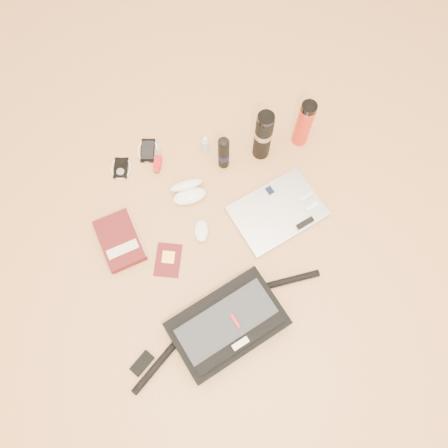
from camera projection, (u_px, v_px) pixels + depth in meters
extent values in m
plane|color=tan|center=(216.00, 253.00, 1.73)|extent=(4.00, 4.00, 0.00)
cube|color=black|center=(227.00, 325.00, 1.59)|extent=(0.46, 0.39, 0.10)
cube|color=#292C31|center=(229.00, 325.00, 1.54)|extent=(0.39, 0.31, 0.01)
cube|color=black|center=(240.00, 344.00, 1.52)|extent=(0.34, 0.18, 0.01)
cube|color=beige|center=(240.00, 344.00, 1.52)|extent=(0.07, 0.05, 0.01)
cube|color=red|center=(235.00, 321.00, 1.54)|extent=(0.03, 0.05, 0.01)
cylinder|color=black|center=(157.00, 365.00, 1.58)|extent=(0.20, 0.19, 0.03)
cylinder|color=black|center=(288.00, 281.00, 1.68)|extent=(0.25, 0.06, 0.03)
cube|color=black|center=(142.00, 363.00, 1.59)|extent=(0.09, 0.09, 0.02)
cube|color=#ACABAE|center=(277.00, 212.00, 1.78)|extent=(0.42, 0.37, 0.02)
cube|color=black|center=(270.00, 190.00, 1.79)|extent=(0.04, 0.04, 0.00)
cube|color=silver|center=(305.00, 197.00, 1.78)|extent=(0.07, 0.04, 0.01)
cube|color=white|center=(312.00, 207.00, 1.77)|extent=(0.06, 0.04, 0.01)
cube|color=black|center=(305.00, 223.00, 1.74)|extent=(0.08, 0.05, 0.01)
cube|color=#4F1114|center=(120.00, 241.00, 1.73)|extent=(0.21, 0.26, 0.04)
cube|color=beige|center=(137.00, 233.00, 1.74)|extent=(0.07, 0.20, 0.03)
cube|color=beige|center=(123.00, 249.00, 1.70)|extent=(0.13, 0.07, 0.00)
cube|color=#530E14|center=(168.00, 260.00, 1.72)|extent=(0.13, 0.15, 0.01)
cube|color=gold|center=(168.00, 257.00, 1.72)|extent=(0.06, 0.06, 0.00)
ellipsoid|color=white|center=(201.00, 231.00, 1.75)|extent=(0.07, 0.10, 0.03)
ellipsoid|color=white|center=(189.00, 196.00, 1.79)|extent=(0.15, 0.09, 0.04)
ellipsoid|color=white|center=(186.00, 185.00, 1.79)|extent=(0.15, 0.10, 0.08)
ellipsoid|color=black|center=(183.00, 198.00, 1.78)|extent=(0.04, 0.03, 0.01)
ellipsoid|color=black|center=(196.00, 194.00, 1.79)|extent=(0.04, 0.03, 0.01)
cylinder|color=black|center=(189.00, 196.00, 1.79)|extent=(0.02, 0.01, 0.00)
cube|color=black|center=(121.00, 168.00, 1.85)|extent=(0.07, 0.10, 0.01)
cylinder|color=#AEAEB1|center=(120.00, 172.00, 1.84)|extent=(0.04, 0.04, 0.00)
torus|color=silver|center=(121.00, 168.00, 1.85)|extent=(0.09, 0.09, 0.01)
cube|color=black|center=(148.00, 151.00, 1.88)|extent=(0.07, 0.12, 0.01)
cube|color=black|center=(148.00, 150.00, 1.87)|extent=(0.06, 0.09, 0.00)
torus|color=white|center=(148.00, 150.00, 1.88)|extent=(0.10, 0.10, 0.01)
cube|color=red|center=(158.00, 163.00, 1.85)|extent=(0.04, 0.06, 0.03)
cube|color=#A4261A|center=(157.00, 170.00, 1.84)|extent=(0.02, 0.02, 0.02)
cylinder|color=#A1A1A4|center=(159.00, 155.00, 1.86)|extent=(0.03, 0.04, 0.02)
cylinder|color=#AAD6EB|center=(206.00, 146.00, 1.84)|extent=(0.03, 0.03, 0.08)
cylinder|color=silver|center=(205.00, 140.00, 1.80)|extent=(0.02, 0.02, 0.02)
cylinder|color=white|center=(205.00, 139.00, 1.78)|extent=(0.01, 0.01, 0.01)
cylinder|color=black|center=(224.00, 153.00, 1.77)|extent=(0.05, 0.05, 0.19)
cylinder|color=black|center=(224.00, 156.00, 1.79)|extent=(0.05, 0.05, 0.04)
ellipsoid|color=black|center=(224.00, 142.00, 1.68)|extent=(0.05, 0.05, 0.02)
cylinder|color=black|center=(263.00, 137.00, 1.76)|extent=(0.07, 0.07, 0.25)
cylinder|color=#A9A9AB|center=(264.00, 133.00, 1.73)|extent=(0.07, 0.07, 0.03)
cylinder|color=black|center=(266.00, 119.00, 1.63)|extent=(0.07, 0.07, 0.03)
cylinder|color=red|center=(303.00, 125.00, 1.79)|extent=(0.08, 0.08, 0.23)
cylinder|color=black|center=(309.00, 107.00, 1.67)|extent=(0.08, 0.08, 0.02)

